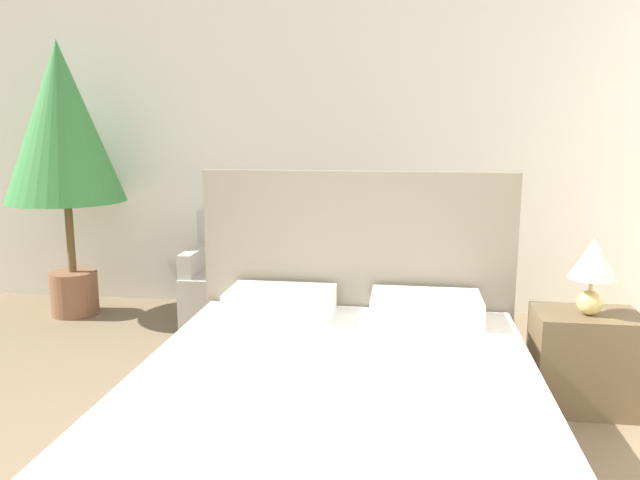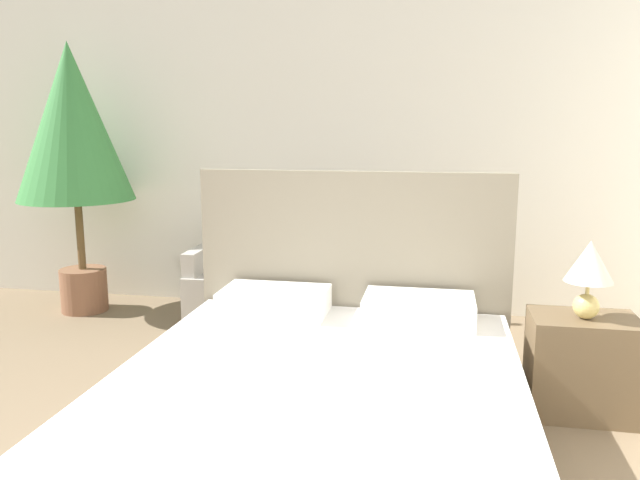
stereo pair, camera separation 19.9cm
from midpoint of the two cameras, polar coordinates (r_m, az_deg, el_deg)
name	(u,v)px [view 2 (the right image)]	position (r m, az deg, el deg)	size (l,w,h in m)	color
wall_back	(339,132)	(5.09, 2.93, 9.86)	(10.00, 0.06, 2.90)	silver
bed	(321,408)	(2.86, 2.19, -15.09)	(1.80, 2.11, 1.25)	#4C4238
armchair_near_window_left	(235,288)	(4.85, -6.65, -4.35)	(0.64, 0.61, 0.84)	#B7B2A8
armchair_near_window_right	(359,294)	(4.66, 4.80, -4.94)	(0.63, 0.60, 0.84)	#B7B2A8
potted_palm	(73,130)	(5.27, -20.67, 9.37)	(0.90, 0.90, 2.14)	brown
nightstand	(581,365)	(3.64, 24.27, -10.42)	(0.54, 0.38, 0.53)	brown
table_lamp	(589,268)	(3.47, 24.93, -2.37)	(0.24, 0.24, 0.41)	tan
side_table	(295,300)	(4.73, -1.11, -5.52)	(0.31, 0.31, 0.40)	#B7AD93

